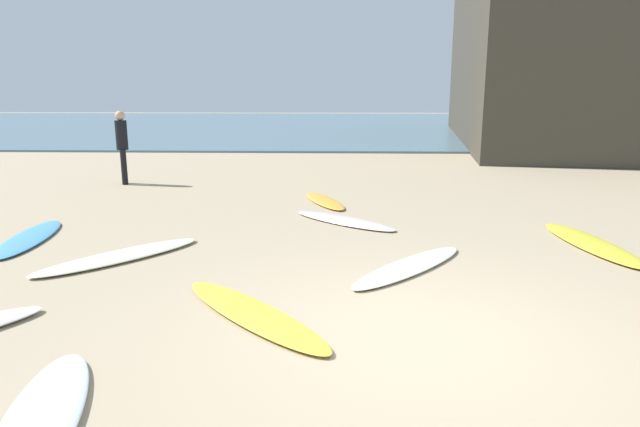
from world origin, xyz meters
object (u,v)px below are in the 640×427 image
(surfboard_8, at_px, (121,256))
(beachgoer_near, at_px, (122,143))
(surfboard_2, at_px, (252,313))
(surfboard_9, at_px, (344,220))
(surfboard_0, at_px, (410,266))
(surfboard_5, at_px, (325,201))
(surfboard_7, at_px, (40,421))
(surfboard_4, at_px, (30,238))
(surfboard_10, at_px, (590,243))

(surfboard_8, distance_m, beachgoer_near, 6.66)
(beachgoer_near, bearing_deg, surfboard_2, -173.71)
(surfboard_9, bearing_deg, surfboard_0, -121.06)
(surfboard_2, bearing_deg, surfboard_5, -138.10)
(surfboard_2, distance_m, surfboard_7, 2.20)
(surfboard_0, height_order, surfboard_4, surfboard_4)
(surfboard_8, xyz_separation_m, beachgoer_near, (-2.36, 6.15, 0.98))
(surfboard_7, bearing_deg, surfboard_8, 89.44)
(surfboard_9, bearing_deg, surfboard_10, -69.67)
(beachgoer_near, bearing_deg, surfboard_7, 175.75)
(surfboard_10, bearing_deg, surfboard_0, 16.48)
(surfboard_8, relative_size, surfboard_9, 1.10)
(surfboard_2, height_order, surfboard_8, surfboard_8)
(surfboard_8, height_order, surfboard_9, surfboard_8)
(surfboard_0, height_order, surfboard_7, surfboard_7)
(surfboard_0, xyz_separation_m, surfboard_9, (-0.83, 2.54, -0.00))
(surfboard_0, xyz_separation_m, surfboard_2, (-1.79, -1.59, 0.00))
(surfboard_9, xyz_separation_m, surfboard_10, (3.65, -1.36, 0.01))
(surfboard_4, height_order, surfboard_9, surfboard_4)
(beachgoer_near, bearing_deg, surfboard_5, -136.15)
(surfboard_4, bearing_deg, surfboard_7, 110.74)
(surfboard_4, relative_size, beachgoer_near, 1.27)
(surfboard_7, height_order, beachgoer_near, beachgoer_near)
(surfboard_0, bearing_deg, surfboard_8, 35.77)
(surfboard_0, distance_m, beachgoer_near, 9.04)
(surfboard_0, distance_m, surfboard_10, 3.06)
(surfboard_10, distance_m, beachgoer_near, 10.55)
(surfboard_0, xyz_separation_m, beachgoer_near, (-6.26, 6.45, 0.98))
(surfboard_0, xyz_separation_m, surfboard_8, (-3.90, 0.30, 0.01))
(surfboard_7, distance_m, surfboard_8, 3.89)
(surfboard_4, distance_m, surfboard_5, 5.43)
(surfboard_5, bearing_deg, surfboard_4, -166.16)
(surfboard_7, relative_size, surfboard_9, 0.89)
(surfboard_5, relative_size, surfboard_10, 0.79)
(surfboard_0, xyz_separation_m, surfboard_10, (2.82, 1.18, 0.01))
(surfboard_7, distance_m, surfboard_9, 6.37)
(surfboard_2, xyz_separation_m, surfboard_5, (0.58, 5.86, 0.00))
(surfboard_8, bearing_deg, surfboard_4, 13.74)
(surfboard_7, xyz_separation_m, surfboard_8, (-0.97, 3.77, -0.00))
(surfboard_2, relative_size, beachgoer_near, 1.32)
(surfboard_2, bearing_deg, surfboard_9, -145.56)
(surfboard_10, bearing_deg, surfboard_7, 32.77)
(surfboard_4, distance_m, surfboard_8, 2.00)
(surfboard_9, height_order, beachgoer_near, beachgoer_near)
(surfboard_4, relative_size, surfboard_7, 1.17)
(surfboard_9, distance_m, surfboard_10, 3.90)
(beachgoer_near, bearing_deg, surfboard_10, -142.91)
(surfboard_7, bearing_deg, surfboard_5, 62.50)
(surfboard_0, xyz_separation_m, surfboard_4, (-5.69, 1.20, 0.00))
(beachgoer_near, bearing_deg, surfboard_8, 178.19)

